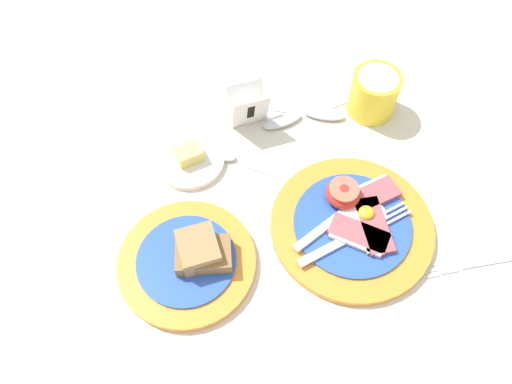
{
  "coord_description": "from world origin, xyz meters",
  "views": [
    {
      "loc": [
        -0.16,
        -0.31,
        0.65
      ],
      "look_at": [
        -0.06,
        0.07,
        0.02
      ],
      "focal_mm": 35.0,
      "sensor_mm": 36.0,
      "label": 1
    }
  ],
  "objects_px": {
    "sugar_cup": "(374,93)",
    "teaspoon_stray": "(231,158)",
    "butter_dish": "(190,159)",
    "breakfast_plate": "(353,222)",
    "number_card": "(248,107)",
    "fork_on_cloth": "(473,263)",
    "teaspoon_near_cup": "(308,112)",
    "bread_plate": "(190,259)",
    "teaspoon_by_saucer": "(297,116)"
  },
  "relations": [
    {
      "from": "sugar_cup",
      "to": "teaspoon_stray",
      "type": "relative_size",
      "value": 0.48
    },
    {
      "from": "butter_dish",
      "to": "breakfast_plate",
      "type": "bearing_deg",
      "value": -40.2
    },
    {
      "from": "breakfast_plate",
      "to": "butter_dish",
      "type": "distance_m",
      "value": 0.27
    },
    {
      "from": "number_card",
      "to": "fork_on_cloth",
      "type": "distance_m",
      "value": 0.41
    },
    {
      "from": "breakfast_plate",
      "to": "fork_on_cloth",
      "type": "xyz_separation_m",
      "value": [
        0.14,
        -0.1,
        -0.01
      ]
    },
    {
      "from": "teaspoon_stray",
      "to": "fork_on_cloth",
      "type": "bearing_deg",
      "value": 174.76
    },
    {
      "from": "breakfast_plate",
      "to": "butter_dish",
      "type": "height_order",
      "value": "breakfast_plate"
    },
    {
      "from": "teaspoon_near_cup",
      "to": "sugar_cup",
      "type": "bearing_deg",
      "value": 16.78
    },
    {
      "from": "bread_plate",
      "to": "sugar_cup",
      "type": "relative_size",
      "value": 2.44
    },
    {
      "from": "number_card",
      "to": "teaspoon_by_saucer",
      "type": "height_order",
      "value": "number_card"
    },
    {
      "from": "teaspoon_near_cup",
      "to": "fork_on_cloth",
      "type": "xyz_separation_m",
      "value": [
        0.14,
        -0.32,
        -0.0
      ]
    },
    {
      "from": "bread_plate",
      "to": "teaspoon_stray",
      "type": "bearing_deg",
      "value": 58.81
    },
    {
      "from": "teaspoon_stray",
      "to": "number_card",
      "type": "bearing_deg",
      "value": -87.33
    },
    {
      "from": "sugar_cup",
      "to": "number_card",
      "type": "height_order",
      "value": "same"
    },
    {
      "from": "breakfast_plate",
      "to": "teaspoon_near_cup",
      "type": "bearing_deg",
      "value": 88.66
    },
    {
      "from": "sugar_cup",
      "to": "teaspoon_near_cup",
      "type": "distance_m",
      "value": 0.11
    },
    {
      "from": "butter_dish",
      "to": "number_card",
      "type": "xyz_separation_m",
      "value": [
        0.11,
        0.05,
        0.03
      ]
    },
    {
      "from": "butter_dish",
      "to": "teaspoon_near_cup",
      "type": "relative_size",
      "value": 0.6
    },
    {
      "from": "breakfast_plate",
      "to": "teaspoon_by_saucer",
      "type": "bearing_deg",
      "value": 94.11
    },
    {
      "from": "breakfast_plate",
      "to": "teaspoon_near_cup",
      "type": "height_order",
      "value": "breakfast_plate"
    },
    {
      "from": "sugar_cup",
      "to": "number_card",
      "type": "relative_size",
      "value": 1.08
    },
    {
      "from": "teaspoon_by_saucer",
      "to": "teaspoon_stray",
      "type": "bearing_deg",
      "value": 14.66
    },
    {
      "from": "teaspoon_by_saucer",
      "to": "teaspoon_near_cup",
      "type": "distance_m",
      "value": 0.02
    },
    {
      "from": "bread_plate",
      "to": "number_card",
      "type": "distance_m",
      "value": 0.27
    },
    {
      "from": "bread_plate",
      "to": "teaspoon_stray",
      "type": "xyz_separation_m",
      "value": [
        0.1,
        0.16,
        -0.01
      ]
    },
    {
      "from": "breakfast_plate",
      "to": "sugar_cup",
      "type": "xyz_separation_m",
      "value": [
        0.11,
        0.2,
        0.03
      ]
    },
    {
      "from": "teaspoon_near_cup",
      "to": "fork_on_cloth",
      "type": "height_order",
      "value": "teaspoon_near_cup"
    },
    {
      "from": "sugar_cup",
      "to": "teaspoon_stray",
      "type": "distance_m",
      "value": 0.26
    },
    {
      "from": "breakfast_plate",
      "to": "teaspoon_stray",
      "type": "distance_m",
      "value": 0.22
    },
    {
      "from": "breakfast_plate",
      "to": "bread_plate",
      "type": "bearing_deg",
      "value": 179.28
    },
    {
      "from": "number_card",
      "to": "teaspoon_near_cup",
      "type": "xyz_separation_m",
      "value": [
        0.1,
        -0.01,
        -0.03
      ]
    },
    {
      "from": "breakfast_plate",
      "to": "butter_dish",
      "type": "bearing_deg",
      "value": 139.8
    },
    {
      "from": "teaspoon_stray",
      "to": "teaspoon_by_saucer",
      "type": "bearing_deg",
      "value": -119.22
    },
    {
      "from": "number_card",
      "to": "fork_on_cloth",
      "type": "xyz_separation_m",
      "value": [
        0.24,
        -0.33,
        -0.04
      ]
    },
    {
      "from": "sugar_cup",
      "to": "teaspoon_near_cup",
      "type": "height_order",
      "value": "sugar_cup"
    },
    {
      "from": "teaspoon_by_saucer",
      "to": "teaspoon_stray",
      "type": "distance_m",
      "value": 0.14
    },
    {
      "from": "bread_plate",
      "to": "fork_on_cloth",
      "type": "bearing_deg",
      "value": -15.27
    },
    {
      "from": "sugar_cup",
      "to": "bread_plate",
      "type": "bearing_deg",
      "value": -150.11
    },
    {
      "from": "teaspoon_by_saucer",
      "to": "fork_on_cloth",
      "type": "xyz_separation_m",
      "value": [
        0.16,
        -0.32,
        -0.0
      ]
    },
    {
      "from": "butter_dish",
      "to": "number_card",
      "type": "relative_size",
      "value": 1.5
    },
    {
      "from": "number_card",
      "to": "teaspoon_by_saucer",
      "type": "relative_size",
      "value": 0.38
    },
    {
      "from": "teaspoon_stray",
      "to": "fork_on_cloth",
      "type": "xyz_separation_m",
      "value": [
        0.29,
        -0.26,
        -0.0
      ]
    },
    {
      "from": "fork_on_cloth",
      "to": "bread_plate",
      "type": "bearing_deg",
      "value": -10.29
    },
    {
      "from": "sugar_cup",
      "to": "number_card",
      "type": "xyz_separation_m",
      "value": [
        -0.21,
        0.03,
        -0.0
      ]
    },
    {
      "from": "breakfast_plate",
      "to": "bread_plate",
      "type": "distance_m",
      "value": 0.24
    },
    {
      "from": "bread_plate",
      "to": "sugar_cup",
      "type": "distance_m",
      "value": 0.4
    },
    {
      "from": "bread_plate",
      "to": "teaspoon_stray",
      "type": "height_order",
      "value": "bread_plate"
    },
    {
      "from": "butter_dish",
      "to": "teaspoon_near_cup",
      "type": "bearing_deg",
      "value": 12.1
    },
    {
      "from": "butter_dish",
      "to": "teaspoon_by_saucer",
      "type": "distance_m",
      "value": 0.2
    },
    {
      "from": "sugar_cup",
      "to": "butter_dish",
      "type": "distance_m",
      "value": 0.32
    }
  ]
}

